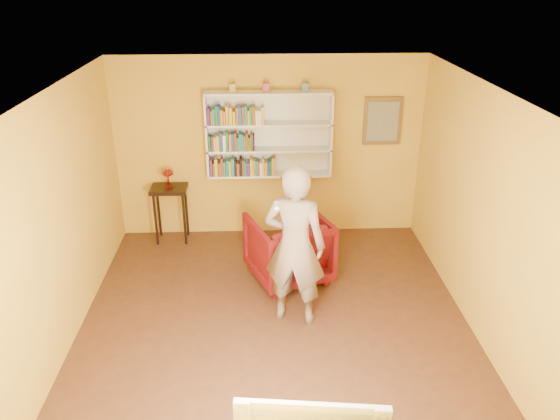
% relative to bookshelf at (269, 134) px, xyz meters
% --- Properties ---
extents(room_shell, '(5.30, 5.80, 2.88)m').
position_rel_bookshelf_xyz_m(room_shell, '(0.00, -2.41, -0.58)').
color(room_shell, '#412314').
rests_on(room_shell, ground).
extents(bookshelf, '(1.80, 0.29, 1.23)m').
position_rel_bookshelf_xyz_m(bookshelf, '(0.00, 0.00, 0.00)').
color(bookshelf, white).
rests_on(bookshelf, room_shell).
extents(books_row_lower, '(0.94, 0.19, 0.27)m').
position_rel_bookshelf_xyz_m(books_row_lower, '(-0.39, -0.11, -0.46)').
color(books_row_lower, '#4D2267').
rests_on(books_row_lower, bookshelf).
extents(books_row_middle, '(0.65, 0.19, 0.27)m').
position_rel_bookshelf_xyz_m(books_row_middle, '(-0.53, -0.10, -0.08)').
color(books_row_middle, '#1A7830').
rests_on(books_row_middle, bookshelf).
extents(books_row_upper, '(0.79, 0.19, 0.27)m').
position_rel_bookshelf_xyz_m(books_row_upper, '(-0.47, -0.10, 0.30)').
color(books_row_upper, '#4D2267').
rests_on(books_row_upper, bookshelf).
extents(ornament_left, '(0.08, 0.08, 0.11)m').
position_rel_bookshelf_xyz_m(ornament_left, '(-0.50, -0.06, 0.68)').
color(ornament_left, '#AD9831').
rests_on(ornament_left, bookshelf).
extents(ornament_centre, '(0.09, 0.09, 0.12)m').
position_rel_bookshelf_xyz_m(ornament_centre, '(-0.04, -0.06, 0.68)').
color(ornament_centre, '#AA384F').
rests_on(ornament_centre, bookshelf).
extents(ornament_right, '(0.08, 0.08, 0.12)m').
position_rel_bookshelf_xyz_m(ornament_right, '(0.50, -0.06, 0.68)').
color(ornament_right, slate).
rests_on(ornament_right, bookshelf).
extents(framed_painting, '(0.55, 0.05, 0.70)m').
position_rel_bookshelf_xyz_m(framed_painting, '(1.65, 0.05, 0.16)').
color(framed_painting, brown).
rests_on(framed_painting, room_shell).
extents(console_table, '(0.52, 0.40, 0.86)m').
position_rel_bookshelf_xyz_m(console_table, '(-1.47, -0.16, -0.89)').
color(console_table, black).
rests_on(console_table, ground).
extents(ruby_lustre, '(0.17, 0.17, 0.27)m').
position_rel_bookshelf_xyz_m(ruby_lustre, '(-1.47, -0.16, -0.54)').
color(ruby_lustre, maroon).
rests_on(ruby_lustre, console_table).
extents(armchair, '(1.22, 1.23, 0.88)m').
position_rel_bookshelf_xyz_m(armchair, '(0.21, -1.34, -1.15)').
color(armchair, '#4B050C').
rests_on(armchair, ground).
extents(person, '(0.80, 0.64, 1.92)m').
position_rel_bookshelf_xyz_m(person, '(0.23, -2.25, -0.63)').
color(person, '#786258').
rests_on(person, ground).
extents(game_remote, '(0.04, 0.15, 0.04)m').
position_rel_bookshelf_xyz_m(game_remote, '(0.01, -2.55, -0.01)').
color(game_remote, silver).
rests_on(game_remote, person).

